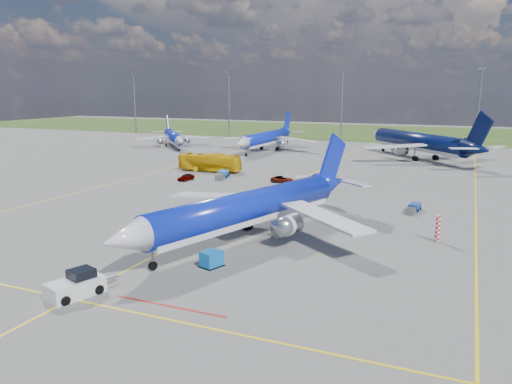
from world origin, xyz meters
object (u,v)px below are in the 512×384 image
at_px(bg_jet_n, 417,159).
at_px(baggage_tug_w, 413,208).
at_px(main_airliner, 248,239).
at_px(service_car_c, 311,181).
at_px(warning_post, 438,229).
at_px(uld_container, 211,259).
at_px(service_car_a, 186,177).
at_px(service_car_b, 282,179).
at_px(baggage_tug_c, 222,175).
at_px(bg_jet_nw, 174,147).
at_px(bg_jet_nnw, 266,151).
at_px(apron_bus, 210,162).
at_px(pushback_tug, 77,285).

xyz_separation_m(bg_jet_n, baggage_tug_w, (4.96, -55.92, 0.47)).
bearing_deg(main_airliner, service_car_c, 113.11).
bearing_deg(main_airliner, bg_jet_n, 99.75).
distance_m(warning_post, service_car_c, 35.60).
xyz_separation_m(service_car_c, baggage_tug_w, (18.96, -13.91, -0.17)).
relative_size(uld_container, service_car_a, 0.51).
xyz_separation_m(uld_container, service_car_c, (-3.69, 44.04, -0.11)).
bearing_deg(service_car_a, warning_post, -17.00).
xyz_separation_m(service_car_b, baggage_tug_c, (-12.08, -0.26, 0.00)).
bearing_deg(uld_container, bg_jet_n, 102.08).
relative_size(bg_jet_nw, bg_jet_nnw, 0.84).
height_order(apron_bus, baggage_tug_w, apron_bus).
bearing_deg(main_airliner, pushback_tug, -90.00).
distance_m(bg_jet_nw, main_airliner, 93.93).
distance_m(pushback_tug, baggage_tug_c, 55.66).
height_order(bg_jet_n, service_car_c, bg_jet_n).
bearing_deg(baggage_tug_c, service_car_c, -11.67).
relative_size(main_airliner, baggage_tug_w, 8.76).
distance_m(warning_post, service_car_a, 50.28).
bearing_deg(bg_jet_nnw, baggage_tug_c, -77.94).
xyz_separation_m(main_airliner, pushback_tug, (-6.41, -19.99, 0.85)).
xyz_separation_m(main_airliner, service_car_b, (-8.51, 34.10, 0.58)).
xyz_separation_m(bg_jet_n, uld_container, (-10.31, -86.04, 0.75)).
bearing_deg(service_car_c, service_car_a, -146.33).
distance_m(bg_jet_n, pushback_tug, 97.94).
distance_m(bg_jet_nw, service_car_b, 63.27).
xyz_separation_m(bg_jet_nw, main_airliner, (57.19, -74.51, 0.00)).
bearing_deg(service_car_b, bg_jet_nw, 47.96).
bearing_deg(baggage_tug_c, main_airliner, -72.28).
xyz_separation_m(bg_jet_nw, baggage_tug_w, (72.95, -54.00, 0.47)).
xyz_separation_m(warning_post, uld_container, (-19.25, -16.82, -0.75)).
distance_m(uld_container, baggage_tug_c, 48.29).
xyz_separation_m(apron_bus, service_car_c, (23.39, -5.54, -1.20)).
distance_m(bg_jet_n, service_car_a, 59.82).
bearing_deg(service_car_c, apron_bus, -173.38).
height_order(bg_jet_nnw, uld_container, bg_jet_nnw).
bearing_deg(main_airliner, uld_container, -69.32).
xyz_separation_m(warning_post, service_car_a, (-45.32, 21.75, -0.87)).
relative_size(service_car_b, baggage_tug_c, 0.73).
height_order(bg_jet_nw, service_car_c, bg_jet_nw).
relative_size(warning_post, bg_jet_nw, 0.09).
bearing_deg(apron_bus, pushback_tug, -162.72).
height_order(warning_post, pushback_tug, warning_post).
relative_size(uld_container, baggage_tug_c, 0.33).
relative_size(warning_post, service_car_a, 0.81).
distance_m(warning_post, baggage_tug_c, 48.33).
distance_m(warning_post, pushback_tug, 37.73).
xyz_separation_m(warning_post, bg_jet_nw, (-76.92, 67.31, -1.50)).
bearing_deg(apron_bus, service_car_a, -176.13).
bearing_deg(main_airliner, apron_bus, 141.43).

